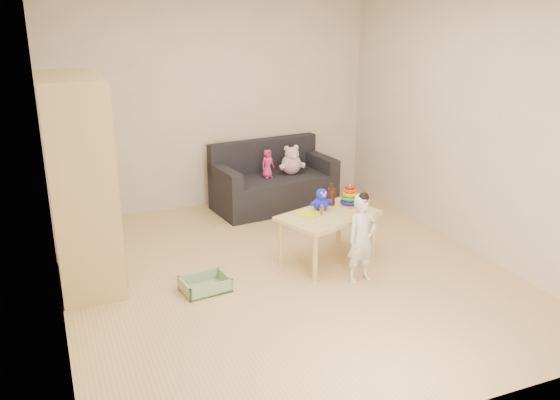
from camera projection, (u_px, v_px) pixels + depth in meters
name	position (u px, v px, depth m)	size (l,w,h in m)	color
room	(286.00, 139.00, 5.23)	(4.50, 4.50, 4.50)	#D9AF75
wardrobe	(80.00, 183.00, 5.20)	(0.52, 1.04, 1.88)	tan
sofa	(274.00, 192.00, 7.39)	(1.47, 0.74, 0.41)	black
play_table	(328.00, 237.00, 5.84)	(0.94, 0.59, 0.49)	#ECC081
storage_bin	(205.00, 284.00, 5.28)	(0.41, 0.31, 0.12)	#87A87A
toddler	(362.00, 240.00, 5.38)	(0.30, 0.20, 0.81)	silver
pink_bear	(291.00, 162.00, 7.36)	(0.27, 0.23, 0.31)	#DEA4C2
doll	(268.00, 164.00, 7.20)	(0.17, 0.12, 0.34)	#E92B77
ring_stacker	(350.00, 198.00, 5.96)	(0.19, 0.19, 0.22)	yellow
brown_bottle	(331.00, 196.00, 5.99)	(0.08, 0.08, 0.22)	black
blue_plush	(321.00, 199.00, 5.81)	(0.19, 0.15, 0.24)	#1B28F3
wooden_figure	(322.00, 210.00, 5.71)	(0.04, 0.04, 0.11)	brown
yellow_book	(309.00, 213.00, 5.75)	(0.22, 0.22, 0.02)	#D3E317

